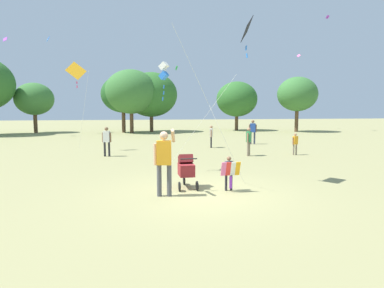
{
  "coord_description": "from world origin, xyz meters",
  "views": [
    {
      "loc": [
        -1.63,
        -8.91,
        2.4
      ],
      "look_at": [
        -0.04,
        1.01,
        1.3
      ],
      "focal_mm": 30.54,
      "sensor_mm": 36.0,
      "label": 1
    }
  ],
  "objects": [
    {
      "name": "distant_kites_cluster",
      "position": [
        1.35,
        23.46,
        10.54
      ],
      "size": [
        34.05,
        15.74,
        11.04
      ],
      "color": "purple"
    },
    {
      "name": "treeline_distant",
      "position": [
        -4.98,
        23.66,
        3.87
      ],
      "size": [
        39.35,
        7.15,
        6.9
      ],
      "color": "brown",
      "rests_on": "ground"
    },
    {
      "name": "ground_plane",
      "position": [
        0.0,
        0.0,
        0.0
      ],
      "size": [
        120.0,
        120.0,
        0.0
      ],
      "primitive_type": "plane",
      "color": "#938E5B"
    },
    {
      "name": "person_couple_left",
      "position": [
        5.84,
        12.0,
        0.96
      ],
      "size": [
        0.51,
        0.3,
        1.62
      ],
      "color": "#33384C",
      "rests_on": "ground"
    },
    {
      "name": "stroller",
      "position": [
        -0.27,
        0.71,
        0.61
      ],
      "size": [
        0.57,
        1.09,
        1.03
      ],
      "color": "black",
      "rests_on": "ground"
    },
    {
      "name": "child_with_butterfly_kite",
      "position": [
        0.91,
        0.14,
        0.61
      ],
      "size": [
        0.56,
        0.33,
        1.02
      ],
      "color": "#232328",
      "rests_on": "ground"
    },
    {
      "name": "person_adult_flyer",
      "position": [
        -0.99,
        -0.14,
        1.08
      ],
      "size": [
        0.63,
        0.54,
        1.86
      ],
      "color": "#4C4C51",
      "rests_on": "ground"
    },
    {
      "name": "kite_orange_delta",
      "position": [
        -0.7,
        3.4,
        3.75
      ],
      "size": [
        2.68,
        1.35,
        4.12
      ],
      "color": "white",
      "rests_on": "ground"
    },
    {
      "name": "person_red_shirt",
      "position": [
        -3.27,
        7.75,
        0.87
      ],
      "size": [
        0.46,
        0.27,
        1.48
      ],
      "color": "#232328",
      "rests_on": "ground"
    },
    {
      "name": "person_sitting_far",
      "position": [
        3.79,
        6.82,
        0.85
      ],
      "size": [
        0.33,
        0.39,
        1.44
      ],
      "color": "#7F705B",
      "rests_on": "ground"
    },
    {
      "name": "kite_adult_black",
      "position": [
        1.61,
        1.02,
        4.67
      ],
      "size": [
        2.65,
        1.51,
        5.27
      ],
      "color": "black",
      "rests_on": "ground"
    },
    {
      "name": "person_kid_running",
      "position": [
        2.66,
        10.49,
        0.8
      ],
      "size": [
        0.24,
        0.43,
        1.36
      ],
      "color": "#232328",
      "rests_on": "ground"
    },
    {
      "name": "person_back_turned",
      "position": [
        6.26,
        6.74,
        0.67
      ],
      "size": [
        0.35,
        0.21,
        1.13
      ],
      "color": "#7F705B",
      "rests_on": "ground"
    },
    {
      "name": "kite_green_novelty",
      "position": [
        -5.06,
        10.22,
        4.36
      ],
      "size": [
        1.61,
        2.61,
        4.99
      ],
      "color": "#F4A319",
      "rests_on": "ground"
    }
  ]
}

